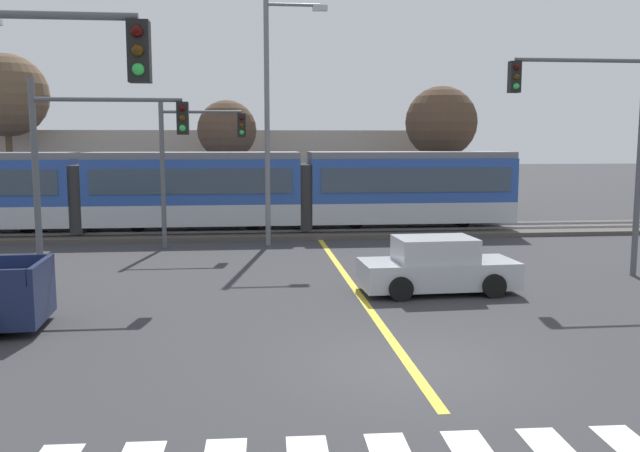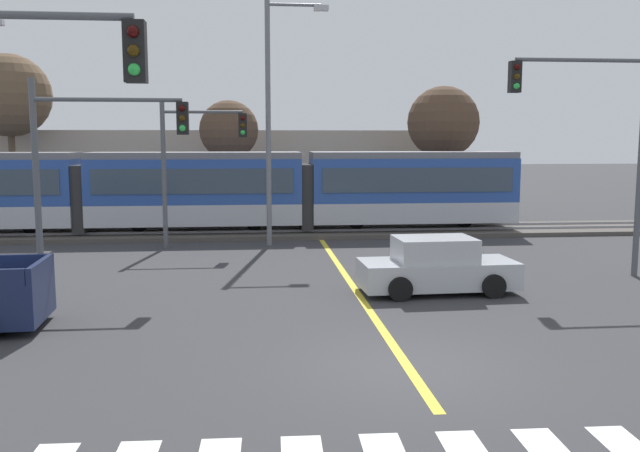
{
  "view_description": "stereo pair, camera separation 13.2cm",
  "coord_description": "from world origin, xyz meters",
  "px_view_note": "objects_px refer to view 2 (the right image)",
  "views": [
    {
      "loc": [
        -2.91,
        -11.73,
        4.14
      ],
      "look_at": [
        -0.83,
        8.05,
        1.6
      ],
      "focal_mm": 38.0,
      "sensor_mm": 36.0,
      "label": 1
    },
    {
      "loc": [
        -2.78,
        -11.74,
        4.14
      ],
      "look_at": [
        -0.83,
        8.05,
        1.6
      ],
      "focal_mm": 38.0,
      "sensor_mm": 36.0,
      "label": 2
    }
  ],
  "objects_px": {
    "traffic_light_mid_left": "(90,152)",
    "bare_tree_far_west": "(9,96)",
    "traffic_light_mid_right": "(600,127)",
    "bare_tree_west": "(229,131)",
    "bare_tree_east": "(443,123)",
    "traffic_light_far_left": "(193,152)",
    "light_rail_tram": "(196,188)",
    "sedan_crossing": "(437,267)",
    "street_lamp_centre": "(274,109)"
  },
  "relations": [
    {
      "from": "bare_tree_west",
      "to": "sedan_crossing",
      "type": "bearing_deg",
      "value": -69.44
    },
    {
      "from": "bare_tree_far_west",
      "to": "bare_tree_east",
      "type": "height_order",
      "value": "bare_tree_far_west"
    },
    {
      "from": "traffic_light_far_left",
      "to": "bare_tree_west",
      "type": "height_order",
      "value": "bare_tree_west"
    },
    {
      "from": "light_rail_tram",
      "to": "traffic_light_far_left",
      "type": "xyz_separation_m",
      "value": [
        0.21,
        -3.47,
        1.63
      ]
    },
    {
      "from": "traffic_light_far_left",
      "to": "bare_tree_far_west",
      "type": "relative_size",
      "value": 0.66
    },
    {
      "from": "traffic_light_far_left",
      "to": "bare_tree_west",
      "type": "relative_size",
      "value": 0.91
    },
    {
      "from": "traffic_light_mid_right",
      "to": "bare_tree_far_west",
      "type": "bearing_deg",
      "value": 144.34
    },
    {
      "from": "sedan_crossing",
      "to": "bare_tree_west",
      "type": "distance_m",
      "value": 17.87
    },
    {
      "from": "traffic_light_mid_right",
      "to": "bare_tree_west",
      "type": "xyz_separation_m",
      "value": [
        -11.41,
        14.73,
        0.05
      ]
    },
    {
      "from": "sedan_crossing",
      "to": "traffic_light_mid_left",
      "type": "bearing_deg",
      "value": 170.84
    },
    {
      "from": "traffic_light_far_left",
      "to": "bare_tree_far_west",
      "type": "xyz_separation_m",
      "value": [
        -9.7,
        9.08,
        2.6
      ]
    },
    {
      "from": "street_lamp_centre",
      "to": "light_rail_tram",
      "type": "bearing_deg",
      "value": 136.54
    },
    {
      "from": "sedan_crossing",
      "to": "bare_tree_far_west",
      "type": "distance_m",
      "value": 24.98
    },
    {
      "from": "traffic_light_mid_right",
      "to": "bare_tree_east",
      "type": "relative_size",
      "value": 0.99
    },
    {
      "from": "sedan_crossing",
      "to": "bare_tree_east",
      "type": "bearing_deg",
      "value": 73.89
    },
    {
      "from": "traffic_light_far_left",
      "to": "bare_tree_east",
      "type": "height_order",
      "value": "bare_tree_east"
    },
    {
      "from": "bare_tree_west",
      "to": "traffic_light_far_left",
      "type": "bearing_deg",
      "value": -97.75
    },
    {
      "from": "sedan_crossing",
      "to": "street_lamp_centre",
      "type": "distance_m",
      "value": 10.77
    },
    {
      "from": "sedan_crossing",
      "to": "bare_tree_far_west",
      "type": "height_order",
      "value": "bare_tree_far_west"
    },
    {
      "from": "traffic_light_far_left",
      "to": "traffic_light_mid_left",
      "type": "bearing_deg",
      "value": -107.56
    },
    {
      "from": "traffic_light_mid_left",
      "to": "bare_tree_east",
      "type": "bearing_deg",
      "value": 45.81
    },
    {
      "from": "traffic_light_far_left",
      "to": "traffic_light_mid_left",
      "type": "xyz_separation_m",
      "value": [
        -2.19,
        -6.93,
        0.13
      ]
    },
    {
      "from": "traffic_light_mid_right",
      "to": "street_lamp_centre",
      "type": "xyz_separation_m",
      "value": [
        -9.41,
        7.2,
        0.81
      ]
    },
    {
      "from": "sedan_crossing",
      "to": "light_rail_tram",
      "type": "bearing_deg",
      "value": 121.9
    },
    {
      "from": "street_lamp_centre",
      "to": "bare_tree_east",
      "type": "relative_size",
      "value": 1.38
    },
    {
      "from": "bare_tree_west",
      "to": "bare_tree_east",
      "type": "height_order",
      "value": "bare_tree_east"
    },
    {
      "from": "traffic_light_mid_right",
      "to": "bare_tree_far_west",
      "type": "xyz_separation_m",
      "value": [
        -22.19,
        15.92,
        1.76
      ]
    },
    {
      "from": "traffic_light_far_left",
      "to": "bare_tree_far_west",
      "type": "height_order",
      "value": "bare_tree_far_west"
    },
    {
      "from": "traffic_light_far_left",
      "to": "street_lamp_centre",
      "type": "height_order",
      "value": "street_lamp_centre"
    },
    {
      "from": "light_rail_tram",
      "to": "street_lamp_centre",
      "type": "distance_m",
      "value": 5.6
    },
    {
      "from": "light_rail_tram",
      "to": "bare_tree_far_west",
      "type": "distance_m",
      "value": 11.81
    },
    {
      "from": "light_rail_tram",
      "to": "traffic_light_far_left",
      "type": "distance_m",
      "value": 3.84
    },
    {
      "from": "traffic_light_far_left",
      "to": "traffic_light_mid_right",
      "type": "height_order",
      "value": "traffic_light_mid_right"
    },
    {
      "from": "light_rail_tram",
      "to": "traffic_light_mid_left",
      "type": "relative_size",
      "value": 4.82
    },
    {
      "from": "light_rail_tram",
      "to": "sedan_crossing",
      "type": "distance_m",
      "value": 14.1
    },
    {
      "from": "traffic_light_mid_right",
      "to": "traffic_light_mid_left",
      "type": "relative_size",
      "value": 1.17
    },
    {
      "from": "sedan_crossing",
      "to": "traffic_light_mid_right",
      "type": "height_order",
      "value": "traffic_light_mid_right"
    },
    {
      "from": "street_lamp_centre",
      "to": "bare_tree_west",
      "type": "xyz_separation_m",
      "value": [
        -2.0,
        7.54,
        -0.76
      ]
    },
    {
      "from": "traffic_light_mid_right",
      "to": "sedan_crossing",
      "type": "bearing_deg",
      "value": -163.12
    },
    {
      "from": "sedan_crossing",
      "to": "bare_tree_east",
      "type": "height_order",
      "value": "bare_tree_east"
    },
    {
      "from": "traffic_light_mid_left",
      "to": "bare_tree_far_west",
      "type": "height_order",
      "value": "bare_tree_far_west"
    },
    {
      "from": "light_rail_tram",
      "to": "bare_tree_west",
      "type": "height_order",
      "value": "bare_tree_west"
    },
    {
      "from": "light_rail_tram",
      "to": "bare_tree_east",
      "type": "height_order",
      "value": "bare_tree_east"
    },
    {
      "from": "light_rail_tram",
      "to": "bare_tree_east",
      "type": "distance_m",
      "value": 12.99
    },
    {
      "from": "traffic_light_mid_left",
      "to": "bare_tree_east",
      "type": "height_order",
      "value": "bare_tree_east"
    },
    {
      "from": "traffic_light_mid_right",
      "to": "bare_tree_east",
      "type": "height_order",
      "value": "bare_tree_east"
    },
    {
      "from": "traffic_light_far_left",
      "to": "traffic_light_mid_right",
      "type": "xyz_separation_m",
      "value": [
        12.48,
        -6.84,
        0.84
      ]
    },
    {
      "from": "traffic_light_mid_left",
      "to": "bare_tree_far_west",
      "type": "relative_size",
      "value": 0.7
    },
    {
      "from": "sedan_crossing",
      "to": "traffic_light_mid_left",
      "type": "xyz_separation_m",
      "value": [
        -9.39,
        1.51,
        3.11
      ]
    },
    {
      "from": "light_rail_tram",
      "to": "traffic_light_far_left",
      "type": "relative_size",
      "value": 5.05
    }
  ]
}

